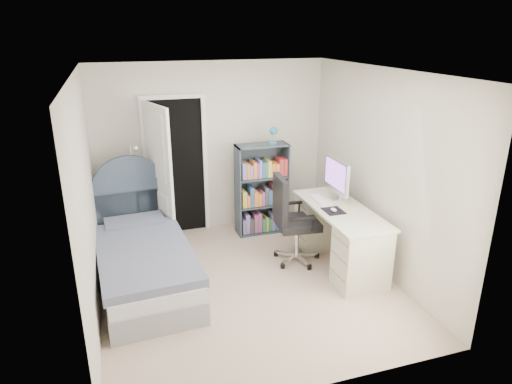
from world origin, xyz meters
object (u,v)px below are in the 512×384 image
object	(u,v)px
bookcase	(263,193)
bed	(143,259)
office_chair	(291,216)
desk	(339,234)
nightstand	(140,217)
floor_lamp	(138,207)

from	to	relation	value
bookcase	bed	bearing A→B (deg)	-152.57
bed	office_chair	bearing A→B (deg)	-1.96
bookcase	desk	xyz separation A→B (m)	(0.61, -1.27, -0.18)
nightstand	desk	bearing A→B (deg)	-31.73
nightstand	bookcase	world-z (taller)	bookcase
desk	nightstand	bearing A→B (deg)	148.27
floor_lamp	desk	bearing A→B (deg)	-28.17
floor_lamp	bed	bearing A→B (deg)	-91.65
office_chair	bookcase	bearing A→B (deg)	92.07
nightstand	floor_lamp	size ratio (longest dim) A/B	0.39
bed	floor_lamp	size ratio (longest dim) A/B	1.51
bed	desk	world-z (taller)	bed
bed	floor_lamp	xyz separation A→B (m)	(0.03, 0.97, 0.30)
bookcase	desk	world-z (taller)	bookcase
bed	desk	bearing A→B (deg)	-7.49
nightstand	floor_lamp	bearing A→B (deg)	-98.02
nightstand	bookcase	bearing A→B (deg)	-6.53
desk	office_chair	distance (m)	0.66
office_chair	bed	bearing A→B (deg)	178.04
nightstand	bookcase	size ratio (longest dim) A/B	0.36
office_chair	desk	bearing A→B (deg)	-24.21
bed	bookcase	size ratio (longest dim) A/B	1.39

